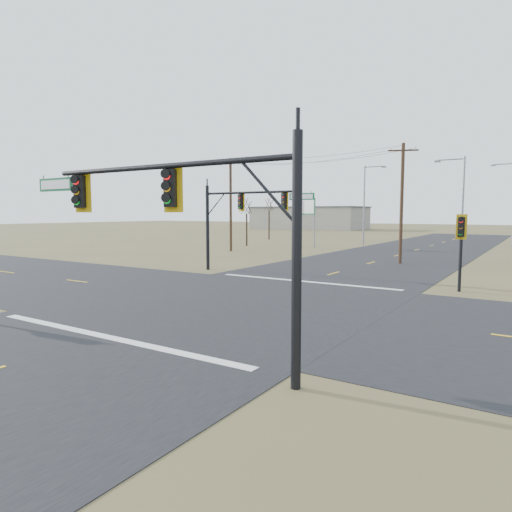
# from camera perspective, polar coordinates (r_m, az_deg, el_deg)

# --- Properties ---
(ground) EXTENTS (320.00, 320.00, 0.00)m
(ground) POSITION_cam_1_polar(r_m,az_deg,el_deg) (22.00, -2.69, -5.74)
(ground) COLOR brown
(ground) RESTS_ON ground
(road_ew) EXTENTS (160.00, 14.00, 0.02)m
(road_ew) POSITION_cam_1_polar(r_m,az_deg,el_deg) (21.99, -2.69, -5.72)
(road_ew) COLOR black
(road_ew) RESTS_ON ground
(road_ns) EXTENTS (14.00, 160.00, 0.02)m
(road_ns) POSITION_cam_1_polar(r_m,az_deg,el_deg) (21.99, -2.69, -5.71)
(road_ns) COLOR black
(road_ns) RESTS_ON ground
(stop_bar_near) EXTENTS (12.00, 0.40, 0.01)m
(stop_bar_near) POSITION_cam_1_polar(r_m,az_deg,el_deg) (16.61, -18.04, -9.61)
(stop_bar_near) COLOR silver
(stop_bar_near) RESTS_ON road_ns
(stop_bar_far) EXTENTS (12.00, 0.40, 0.01)m
(stop_bar_far) POSITION_cam_1_polar(r_m,az_deg,el_deg) (28.35, 6.12, -3.17)
(stop_bar_far) COLOR silver
(stop_bar_far) RESTS_ON road_ns
(mast_arm_near) EXTENTS (10.32, 0.59, 6.17)m
(mast_arm_near) POSITION_cam_1_polar(r_m,az_deg,el_deg) (13.16, -10.75, 6.42)
(mast_arm_near) COLOR black
(mast_arm_near) RESTS_ON ground
(mast_arm_far) EXTENTS (8.83, 0.51, 6.25)m
(mast_arm_far) POSITION_cam_1_polar(r_m,az_deg,el_deg) (32.22, -1.60, 5.94)
(mast_arm_far) COLOR black
(mast_arm_far) RESTS_ON ground
(pedestal_signal_ne) EXTENTS (0.64, 0.55, 4.21)m
(pedestal_signal_ne) POSITION_cam_1_polar(r_m,az_deg,el_deg) (26.65, 24.24, 2.45)
(pedestal_signal_ne) COLOR black
(pedestal_signal_ne) RESTS_ON ground
(utility_pole_near) EXTENTS (2.30, 1.02, 9.95)m
(utility_pole_near) POSITION_cam_1_polar(r_m,az_deg,el_deg) (39.91, 17.75, 6.47)
(utility_pole_near) COLOR #412B1C
(utility_pole_near) RESTS_ON ground
(utility_pole_far) EXTENTS (2.45, 0.69, 10.20)m
(utility_pole_far) POSITION_cam_1_polar(r_m,az_deg,el_deg) (50.57, -3.19, 6.59)
(utility_pole_far) COLOR #412B1C
(utility_pole_far) RESTS_ON ground
(highway_sign) EXTENTS (3.02, 1.24, 6.01)m
(highway_sign) POSITION_cam_1_polar(r_m,az_deg,el_deg) (56.61, 6.24, 5.41)
(highway_sign) COLOR gray
(highway_sign) RESTS_ON ground
(streetlight_a) EXTENTS (2.50, 0.35, 8.95)m
(streetlight_a) POSITION_cam_1_polar(r_m,az_deg,el_deg) (42.39, 24.17, 6.00)
(streetlight_a) COLOR gray
(streetlight_a) RESTS_ON ground
(streetlight_b) EXTENTS (2.92, 0.27, 10.53)m
(streetlight_b) POSITION_cam_1_polar(r_m,az_deg,el_deg) (65.71, 29.39, 6.19)
(streetlight_b) COLOR gray
(streetlight_b) RESTS_ON ground
(streetlight_c) EXTENTS (2.89, 0.46, 10.32)m
(streetlight_c) POSITION_cam_1_polar(r_m,az_deg,el_deg) (61.39, 13.56, 6.73)
(streetlight_c) COLOR gray
(streetlight_c) RESTS_ON ground
(bare_tree_a) EXTENTS (3.06, 3.06, 6.52)m
(bare_tree_a) POSITION_cam_1_polar(r_m,az_deg,el_deg) (58.25, -1.18, 6.33)
(bare_tree_a) COLOR black
(bare_tree_a) RESTS_ON ground
(bare_tree_b) EXTENTS (3.43, 3.43, 7.11)m
(bare_tree_b) POSITION_cam_1_polar(r_m,az_deg,el_deg) (72.34, 1.65, 6.58)
(bare_tree_b) COLOR black
(bare_tree_b) RESTS_ON ground
(warehouse_left) EXTENTS (28.00, 14.00, 5.50)m
(warehouse_left) POSITION_cam_1_polar(r_m,az_deg,el_deg) (119.73, 6.64, 4.69)
(warehouse_left) COLOR gray
(warehouse_left) RESTS_ON ground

